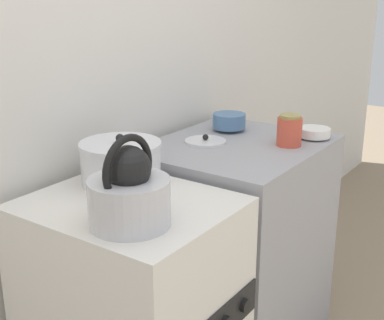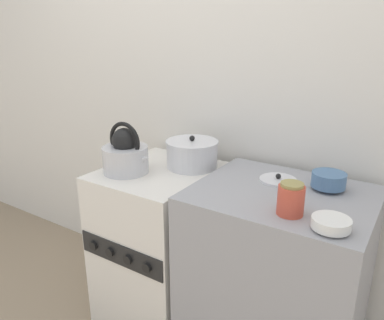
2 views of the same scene
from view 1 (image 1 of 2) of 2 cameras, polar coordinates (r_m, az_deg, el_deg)
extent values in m
cube|color=silver|center=(1.81, -16.41, 9.36)|extent=(7.00, 0.06, 2.50)
cylinder|color=black|center=(1.75, 5.65, -15.21)|extent=(0.04, 0.02, 0.04)
cube|color=#99999E|center=(2.29, 4.56, -9.18)|extent=(0.73, 0.62, 0.91)
cylinder|color=silver|center=(1.46, -6.68, -4.49)|extent=(0.23, 0.23, 0.13)
sphere|color=black|center=(1.43, -6.82, -0.89)|extent=(0.12, 0.12, 0.12)
torus|color=black|center=(1.43, -6.82, -0.94)|extent=(0.19, 0.02, 0.19)
cone|color=silver|center=(1.53, -4.05, -2.57)|extent=(0.11, 0.05, 0.09)
cylinder|color=silver|center=(1.78, -7.59, -0.49)|extent=(0.26, 0.26, 0.13)
cylinder|color=silver|center=(1.76, -7.68, 1.67)|extent=(0.27, 0.27, 0.01)
sphere|color=black|center=(1.75, -7.71, 2.33)|extent=(0.03, 0.03, 0.03)
cylinder|color=#4C729E|center=(2.31, 3.96, 3.30)|extent=(0.06, 0.06, 0.01)
cylinder|color=#4C729E|center=(2.30, 3.98, 4.20)|extent=(0.14, 0.14, 0.06)
cylinder|color=white|center=(2.25, 12.87, 2.38)|extent=(0.06, 0.06, 0.01)
cylinder|color=white|center=(2.24, 12.91, 2.91)|extent=(0.13, 0.13, 0.04)
cylinder|color=#CC4C38|center=(2.11, 10.34, 2.98)|extent=(0.10, 0.10, 0.11)
cylinder|color=#998C4C|center=(2.10, 10.43, 4.59)|extent=(0.08, 0.08, 0.01)
cylinder|color=silver|center=(2.13, 1.44, 2.01)|extent=(0.16, 0.16, 0.01)
sphere|color=black|center=(2.12, 1.44, 2.45)|extent=(0.02, 0.02, 0.02)
camera|label=2|loc=(2.27, 46.46, 13.50)|focal=35.00mm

